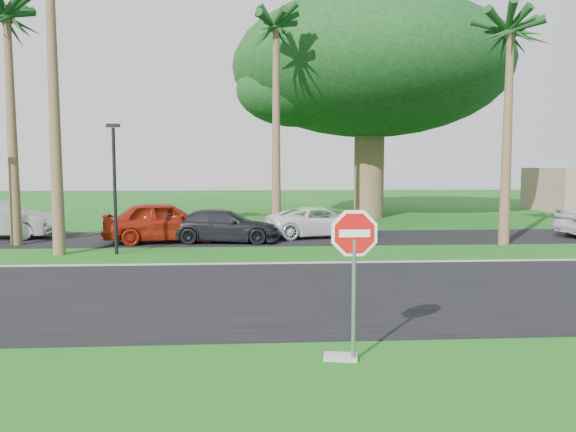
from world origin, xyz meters
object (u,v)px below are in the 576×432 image
at_px(car_dark, 224,226).
at_px(car_minivan, 320,222).
at_px(stop_sign_near, 354,253).
at_px(car_red, 165,222).

height_order(car_dark, car_minivan, car_dark).
xyz_separation_m(stop_sign_near, car_minivan, (1.39, 15.82, -1.11)).
bearing_deg(stop_sign_near, car_dark, 100.99).
bearing_deg(car_red, car_minivan, -89.57).
height_order(stop_sign_near, car_minivan, stop_sign_near).
height_order(car_red, car_dark, car_red).
distance_m(stop_sign_near, car_dark, 14.64).
relative_size(car_red, car_minivan, 1.04).
distance_m(car_red, car_dark, 2.45).
xyz_separation_m(stop_sign_near, car_red, (-5.23, 14.46, -0.92)).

